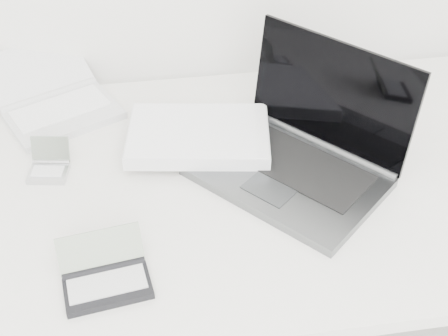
{
  "coord_description": "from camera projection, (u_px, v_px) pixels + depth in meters",
  "views": [
    {
      "loc": [
        -0.17,
        0.58,
        1.58
      ],
      "look_at": [
        -0.03,
        1.51,
        0.79
      ],
      "focal_mm": 50.0,
      "sensor_mm": 36.0,
      "label": 1
    }
  ],
  "objects": [
    {
      "name": "desk",
      "position": [
        235.0,
        193.0,
        1.33
      ],
      "size": [
        1.6,
        0.8,
        0.73
      ],
      "color": "white",
      "rests_on": "ground"
    },
    {
      "name": "laptop_large",
      "position": [
        258.0,
        145.0,
        1.31
      ],
      "size": [
        0.58,
        0.48,
        0.25
      ],
      "rotation": [
        0.0,
        0.0,
        -0.84
      ],
      "color": "#595C5E",
      "rests_on": "desk"
    },
    {
      "name": "netbook_open_white",
      "position": [
        55.0,
        102.0,
        1.47
      ],
      "size": [
        0.35,
        0.38,
        0.09
      ],
      "rotation": [
        0.0,
        0.0,
        0.45
      ],
      "color": "silver",
      "rests_on": "desk"
    },
    {
      "name": "pda_silver",
      "position": [
        49.0,
        166.0,
        1.3
      ],
      "size": [
        0.09,
        0.1,
        0.06
      ],
      "rotation": [
        0.0,
        0.0,
        -0.17
      ],
      "color": "silver",
      "rests_on": "desk"
    },
    {
      "name": "palmtop_charcoal",
      "position": [
        106.0,
        278.0,
        1.07
      ],
      "size": [
        0.16,
        0.14,
        0.07
      ],
      "rotation": [
        0.0,
        0.0,
        0.14
      ],
      "color": "black",
      "rests_on": "desk"
    }
  ]
}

